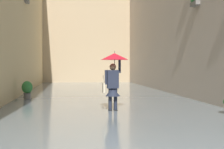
% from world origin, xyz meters
% --- Properties ---
extents(ground_plane, '(67.91, 67.91, 0.00)m').
position_xyz_m(ground_plane, '(0.00, -13.58, 0.00)').
color(ground_plane, slate).
extents(flood_water, '(8.67, 33.16, 0.08)m').
position_xyz_m(flood_water, '(0.00, -13.58, 0.04)').
color(flood_water, slate).
rests_on(flood_water, ground_plane).
extents(building_facade_left, '(2.04, 31.16, 9.49)m').
position_xyz_m(building_facade_left, '(-4.83, -13.58, 4.74)').
color(building_facade_left, '#A89989').
rests_on(building_facade_left, ground_plane).
extents(building_facade_far, '(11.47, 1.80, 13.46)m').
position_xyz_m(building_facade_far, '(0.00, -28.06, 6.73)').
color(building_facade_far, tan).
rests_on(building_facade_far, ground_plane).
extents(person_wading, '(0.92, 0.92, 2.07)m').
position_xyz_m(person_wading, '(0.03, -7.80, 1.40)').
color(person_wading, black).
rests_on(person_wading, ground_plane).
extents(potted_plant_near_right, '(0.48, 0.48, 0.89)m').
position_xyz_m(potted_plant_near_right, '(3.40, -12.05, 0.51)').
color(potted_plant_near_right, '#66605B').
rests_on(potted_plant_near_right, ground_plane).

